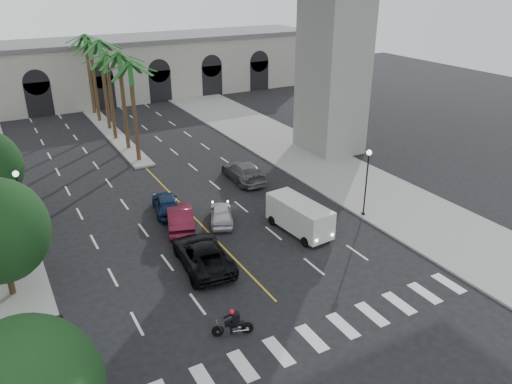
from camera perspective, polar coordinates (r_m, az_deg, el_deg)
name	(u,v)px	position (r m, az deg, el deg)	size (l,w,h in m)	color
ground	(296,322)	(27.70, 4.57, -14.55)	(140.00, 140.00, 0.00)	black
sidewalk_right	(343,176)	(46.04, 9.93, 1.79)	(8.00, 100.00, 0.15)	gray
median	(113,134)	(59.67, -16.02, 6.42)	(2.00, 24.00, 0.20)	gray
pier_building	(78,72)	(74.97, -19.69, 12.74)	(71.00, 10.50, 8.50)	#BAB7A7
palm_a	(130,68)	(48.13, -14.23, 13.61)	(3.20, 3.20, 10.30)	#47331E
palm_b	(119,58)	(51.93, -15.41, 14.52)	(3.20, 3.20, 10.60)	#47331E
palm_c	(106,58)	(55.78, -16.75, 14.50)	(3.20, 3.20, 10.10)	#47331E
palm_d	(100,45)	(59.62, -17.45, 15.70)	(3.20, 3.20, 10.90)	#47331E
palm_e	(90,45)	(63.52, -18.46, 15.61)	(3.20, 3.20, 10.40)	#47331E
palm_f	(85,39)	(67.44, -18.98, 16.21)	(3.20, 3.20, 10.70)	#47331E
lamp_post_left_far	(21,201)	(36.61, -25.24, -0.91)	(0.40, 0.40, 5.35)	black
lamp_post_right	(367,177)	(37.78, 12.54, 1.67)	(0.40, 0.40, 5.35)	black
traffic_signal_far	(63,337)	(24.31, -21.14, -15.21)	(0.25, 0.18, 3.65)	black
motorcycle_rider	(234,323)	(26.41, -2.57, -14.76)	(2.08, 0.87, 1.57)	black
car_a	(221,214)	(37.11, -3.99, -2.48)	(1.65, 4.11, 1.40)	silver
car_b	(180,217)	(36.55, -8.67, -2.90)	(1.80, 5.15, 1.70)	#551121
car_c	(203,254)	(31.88, -6.08, -7.06)	(2.80, 6.07, 1.69)	black
car_d	(244,171)	(44.40, -1.44, 2.37)	(2.37, 5.83, 1.69)	#5A5A5E
car_e	(167,204)	(39.03, -10.19, -1.30)	(1.84, 4.57, 1.56)	#0F2448
cargo_van	(300,216)	(35.56, 5.01, -2.72)	(2.59, 5.57, 2.30)	silver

